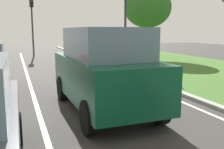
{
  "coord_description": "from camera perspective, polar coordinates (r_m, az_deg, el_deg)",
  "views": [
    {
      "loc": [
        -1.21,
        3.01,
        2.2
      ],
      "look_at": [
        0.87,
        8.57,
        1.2
      ],
      "focal_mm": 41.71,
      "sensor_mm": 36.0,
      "label": 1
    }
  ],
  "objects": [
    {
      "name": "lane_line_right_edge",
      "position": [
        12.19,
        3.07,
        -0.81
      ],
      "size": [
        0.12,
        32.0,
        0.01
      ],
      "primitive_type": "cube",
      "color": "silver",
      "rests_on": "ground"
    },
    {
      "name": "traffic_light_far_median",
      "position": [
        23.47,
        -17.16,
        12.51
      ],
      "size": [
        0.32,
        0.5,
        5.26
      ],
      "color": "#2D2D2D",
      "rests_on": "ground"
    },
    {
      "name": "traffic_light_near_right",
      "position": [
        15.96,
        3.13,
        14.04
      ],
      "size": [
        0.32,
        0.5,
        5.01
      ],
      "color": "#2D2D2D",
      "rests_on": "ground"
    },
    {
      "name": "car_suv_ahead",
      "position": [
        7.08,
        -1.81,
        1.18
      ],
      "size": [
        2.01,
        4.52,
        2.28
      ],
      "rotation": [
        0.0,
        0.0,
        0.01
      ],
      "color": "#0C472D",
      "rests_on": "ground"
    },
    {
      "name": "lane_line_center",
      "position": [
        11.22,
        -17.52,
        -2.16
      ],
      "size": [
        0.12,
        32.0,
        0.01
      ],
      "primitive_type": "cube",
      "color": "silver",
      "rests_on": "ground"
    },
    {
      "name": "grass_verge_right",
      "position": [
        14.82,
        20.71,
        0.55
      ],
      "size": [
        9.0,
        48.0,
        0.06
      ],
      "primitive_type": "cube",
      "color": "#3D6628",
      "rests_on": "ground"
    },
    {
      "name": "tree_roadside_far",
      "position": [
        20.74,
        7.81,
        14.29
      ],
      "size": [
        3.61,
        3.61,
        5.48
      ],
      "color": "#4C331E",
      "rests_on": "ground"
    },
    {
      "name": "ground_plane",
      "position": [
        11.27,
        -13.97,
        -1.96
      ],
      "size": [
        60.0,
        60.0,
        0.0
      ],
      "primitive_type": "plane",
      "color": "#383533"
    },
    {
      "name": "curb_right",
      "position": [
        12.39,
        5.19,
        -0.4
      ],
      "size": [
        0.24,
        48.0,
        0.12
      ],
      "primitive_type": "cube",
      "color": "#9E9B93",
      "rests_on": "ground"
    }
  ]
}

